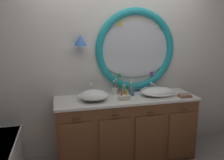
% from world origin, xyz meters
% --- Properties ---
extents(back_wall_assembly, '(6.40, 0.26, 2.60)m').
position_xyz_m(back_wall_assembly, '(0.03, 0.58, 1.32)').
color(back_wall_assembly, silver).
rests_on(back_wall_assembly, ground_plane).
extents(vanity_counter, '(1.88, 0.60, 0.88)m').
position_xyz_m(vanity_counter, '(0.05, 0.27, 0.44)').
color(vanity_counter, brown).
rests_on(vanity_counter, ground_plane).
extents(sink_basin_left, '(0.38, 0.38, 0.13)m').
position_xyz_m(sink_basin_left, '(-0.39, 0.24, 0.95)').
color(sink_basin_left, white).
rests_on(sink_basin_left, vanity_counter).
extents(sink_basin_right, '(0.48, 0.48, 0.11)m').
position_xyz_m(sink_basin_right, '(0.49, 0.24, 0.94)').
color(sink_basin_right, white).
rests_on(sink_basin_right, vanity_counter).
extents(faucet_set_left, '(0.22, 0.13, 0.18)m').
position_xyz_m(faucet_set_left, '(-0.39, 0.47, 0.95)').
color(faucet_set_left, silver).
rests_on(faucet_set_left, vanity_counter).
extents(faucet_set_right, '(0.21, 0.15, 0.13)m').
position_xyz_m(faucet_set_right, '(0.49, 0.46, 0.94)').
color(faucet_set_right, silver).
rests_on(faucet_set_right, vanity_counter).
extents(toothbrush_holder_left, '(0.08, 0.08, 0.22)m').
position_xyz_m(toothbrush_holder_left, '(-0.06, 0.44, 0.93)').
color(toothbrush_holder_left, white).
rests_on(toothbrush_holder_left, vanity_counter).
extents(toothbrush_holder_right, '(0.08, 0.08, 0.22)m').
position_xyz_m(toothbrush_holder_right, '(0.14, 0.33, 0.94)').
color(toothbrush_holder_right, slate).
rests_on(toothbrush_holder_right, vanity_counter).
extents(soap_dispenser, '(0.06, 0.06, 0.15)m').
position_xyz_m(soap_dispenser, '(0.08, 0.44, 0.94)').
color(soap_dispenser, '#6BAD66').
rests_on(soap_dispenser, vanity_counter).
extents(folded_hand_towel, '(0.16, 0.12, 0.04)m').
position_xyz_m(folded_hand_towel, '(0.81, 0.09, 0.90)').
color(folded_hand_towel, '#936B56').
rests_on(folded_hand_towel, vanity_counter).
extents(toiletry_basket, '(0.14, 0.08, 0.13)m').
position_xyz_m(toiletry_basket, '(-0.01, 0.17, 0.92)').
color(toiletry_basket, beige).
rests_on(toiletry_basket, vanity_counter).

